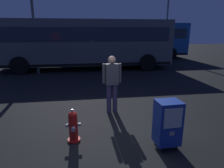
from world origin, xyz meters
TOP-DOWN VIEW (x-y plane):
  - ground_plane at (0.00, 0.00)m, footprint 60.00×60.00m
  - fire_hydrant at (-0.80, -0.09)m, footprint 0.33×0.32m
  - newspaper_box_primary at (1.07, -0.71)m, footprint 0.48×0.42m
  - pedestrian at (0.32, 1.34)m, footprint 0.55×0.22m
  - bus_near at (-0.00, 8.58)m, footprint 10.59×3.12m
  - bus_far at (3.67, 12.79)m, footprint 10.55×2.97m
  - street_light_near_left at (7.34, 12.65)m, footprint 0.32×0.32m

SIDE VIEW (x-z plane):
  - ground_plane at x=0.00m, z-range 0.00..0.00m
  - fire_hydrant at x=-0.80m, z-range -0.02..0.72m
  - newspaper_box_primary at x=1.07m, z-range 0.06..1.08m
  - pedestrian at x=0.32m, z-range 0.11..1.78m
  - bus_near at x=0.00m, z-range 0.21..3.21m
  - bus_far at x=3.67m, z-range 0.21..3.21m
  - street_light_near_left at x=7.34m, z-range 0.57..7.98m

